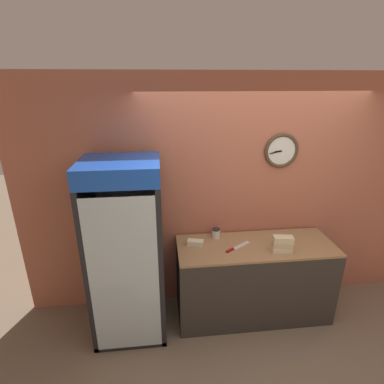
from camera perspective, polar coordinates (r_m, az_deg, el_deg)
name	(u,v)px	position (r m, az deg, el deg)	size (l,w,h in m)	color
ground_plane	(277,378)	(3.39, 15.97, -30.88)	(14.00, 14.00, 0.00)	#7A6651
wall_back	(249,195)	(3.53, 10.89, -0.62)	(5.20, 0.10, 2.70)	#B7664C
prep_counter	(253,279)	(3.65, 11.57, -16.00)	(1.73, 0.63, 0.91)	#332D28
beverage_cooler	(127,240)	(3.20, -12.33, -9.00)	(0.74, 0.73, 1.93)	black
sandwich_stack_bottom	(282,249)	(3.33, 16.77, -10.42)	(0.21, 0.12, 0.06)	beige
sandwich_stack_middle	(283,244)	(3.30, 16.87, -9.52)	(0.22, 0.13, 0.06)	tan
sandwich_stack_top	(283,239)	(3.27, 16.98, -8.60)	(0.22, 0.13, 0.06)	beige
sandwich_flat_left	(195,243)	(3.31, 0.64, -9.62)	(0.19, 0.12, 0.06)	beige
chefs_knife	(235,248)	(3.29, 8.16, -10.53)	(0.31, 0.23, 0.02)	silver
condiment_jar	(216,233)	(3.46, 4.57, -7.81)	(0.10, 0.10, 0.11)	silver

